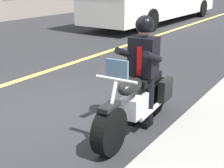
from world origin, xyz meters
TOP-DOWN VIEW (x-y plane):
  - ground_plane at (0.00, 0.00)m, footprint 80.00×80.00m
  - motorcycle_main at (-0.36, 1.46)m, footprint 2.22×0.70m
  - rider_main at (-0.54, 1.45)m, footprint 0.65×0.58m

SIDE VIEW (x-z plane):
  - ground_plane at x=0.00m, z-range 0.00..0.00m
  - motorcycle_main at x=-0.36m, z-range -0.18..1.08m
  - rider_main at x=-0.54m, z-range 0.17..1.91m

